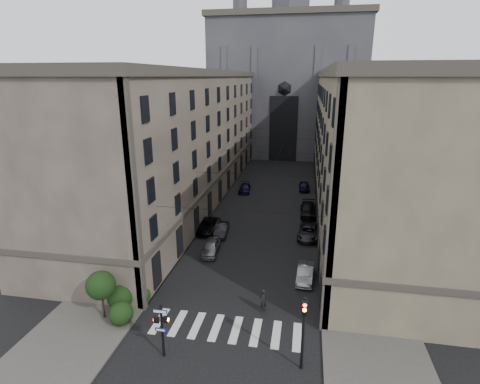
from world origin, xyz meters
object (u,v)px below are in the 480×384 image
Objects in this scene: car_right_near at (305,273)px; pedestrian at (264,301)px; pedestrian_signal_left at (162,326)px; car_left_midnear at (221,229)px; gothic_tower at (288,77)px; car_left_midfar at (208,226)px; car_left_near at (211,247)px; car_right_midfar at (308,210)px; car_right_far at (304,186)px; traffic_light_right at (304,325)px; car_left_far at (245,188)px; car_right_midnear at (309,232)px.

car_right_near is 6.37m from pedestrian.
pedestrian is (6.02, 6.12, -1.33)m from pedestrian_signal_left.
gothic_tower is at bearing 81.00° from car_left_midnear.
car_left_midfar is 15.09m from car_right_near.
car_left_midfar is at bearing 104.20° from car_left_near.
gothic_tower is 10.94× the size of car_right_midfar.
gothic_tower reaches higher than car_right_far.
traffic_light_right is 40.06m from car_right_far.
traffic_light_right reaches higher than pedestrian.
pedestrian reaches higher than car_right_far.
pedestrian_signal_left is at bearing -125.01° from car_right_near.
car_right_midfar is at bearing 71.90° from pedestrian_signal_left.
traffic_light_right is 28.48m from car_right_midfar.
car_left_far is 13.64m from car_right_midfar.
car_right_far reaches higher than car_right_near.
car_left_far is 1.07× the size of car_right_near.
car_right_near is at bearing 51.62° from pedestrian_signal_left.
car_right_midfar is at bearing 95.15° from car_right_midnear.
pedestrian_signal_left is 0.77× the size of traffic_light_right.
car_right_far is at bearing 18.26° from pedestrian.
car_left_near reaches higher than car_right_near.
car_left_midnear is 22.15m from car_right_far.
car_left_near is at bearing 162.76° from car_right_near.
car_right_midfar reaches higher than car_right_far.
car_left_near is at bearing -128.12° from car_right_midfar.
traffic_light_right reaches higher than car_left_midnear.
car_right_midnear reaches higher than car_right_near.
gothic_tower is 55.98m from car_left_midnear.
car_left_midfar is 22.35m from car_right_far.
car_right_far is at bearing 65.61° from car_left_near.
car_left_far is (-0.13, 22.45, -0.07)m from car_left_near.
car_left_far is 0.82× the size of car_right_midfar.
car_left_midfar is (-2.55, 21.08, -1.62)m from pedestrian_signal_left.
car_left_midfar is 0.95× the size of car_right_midfar.
traffic_light_right is 23.87m from car_left_midfar.
pedestrian_signal_left is at bearing -109.29° from car_right_midnear.
car_right_near is 1.00× the size of car_right_far.
car_left_near is at bearing -144.92° from car_right_midnear.
pedestrian_signal_left is 41.35m from car_right_far.
traffic_light_right is at bearing -68.27° from car_left_midnear.
gothic_tower is at bearing 96.33° from car_right_midfar.
car_right_far is (-0.72, 11.61, -0.07)m from car_right_midfar.
pedestrian_signal_left is 37.85m from car_left_far.
pedestrian is (6.71, -9.23, 0.28)m from car_left_near.
car_right_midnear is 2.57× the size of pedestrian.
car_right_midnear is at bearing 89.01° from traffic_light_right.
pedestrian is at bearing -98.13° from car_right_midnear.
traffic_light_right reaches higher than car_right_midfar.
car_left_near is at bearing -71.74° from car_left_midfar.
car_right_far is (11.25, 19.31, -0.00)m from car_left_midfar.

